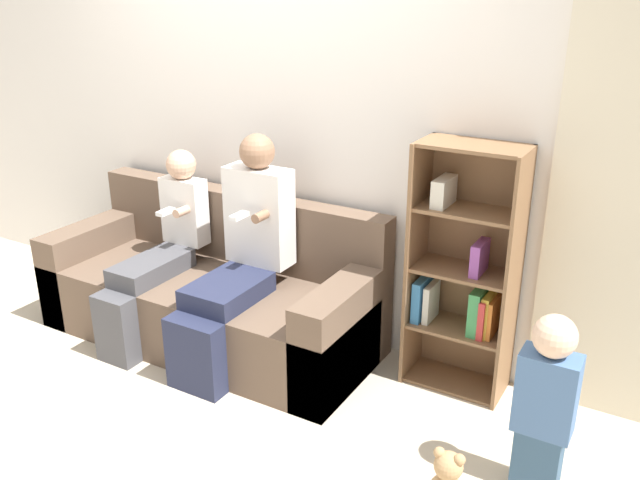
% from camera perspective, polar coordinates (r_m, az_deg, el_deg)
% --- Properties ---
extents(ground_plane, '(14.00, 14.00, 0.00)m').
position_cam_1_polar(ground_plane, '(3.81, -11.58, -11.72)').
color(ground_plane, beige).
extents(back_wall, '(10.00, 0.06, 2.55)m').
position_cam_1_polar(back_wall, '(4.01, -4.00, 10.18)').
color(back_wall, silver).
rests_on(back_wall, ground_plane).
extents(curtain_panel, '(0.77, 0.04, 2.13)m').
position_cam_1_polar(curtain_panel, '(3.36, 25.06, 2.29)').
color(curtain_panel, beige).
rests_on(curtain_panel, ground_plane).
extents(couch, '(2.02, 0.81, 0.84)m').
position_cam_1_polar(couch, '(4.10, -9.09, -4.60)').
color(couch, brown).
rests_on(couch, ground_plane).
extents(adult_seated, '(0.38, 0.77, 1.26)m').
position_cam_1_polar(adult_seated, '(3.73, -6.79, -1.11)').
color(adult_seated, '#232842').
rests_on(adult_seated, ground_plane).
extents(child_seated, '(0.28, 0.78, 1.09)m').
position_cam_1_polar(child_seated, '(4.08, -13.50, -0.85)').
color(child_seated, '#47474C').
rests_on(child_seated, ground_plane).
extents(toddler_standing, '(0.24, 0.18, 0.82)m').
position_cam_1_polar(toddler_standing, '(2.98, 18.45, -12.84)').
color(toddler_standing, '#335170').
rests_on(toddler_standing, ground_plane).
extents(bookshelf, '(0.52, 0.30, 1.31)m').
position_cam_1_polar(bookshelf, '(3.54, 12.17, -2.80)').
color(bookshelf, brown).
rests_on(bookshelf, ground_plane).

